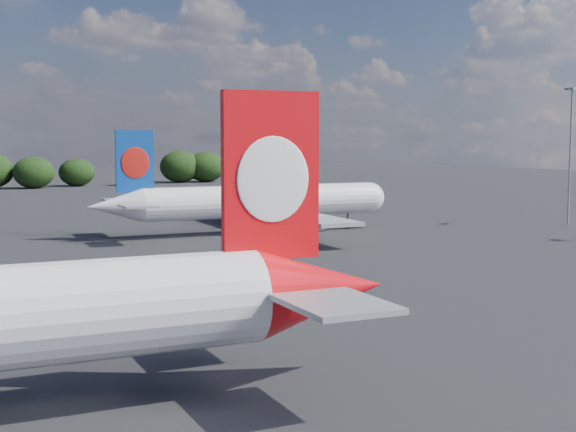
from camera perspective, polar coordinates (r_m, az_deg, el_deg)
china_southern_airliner at (r=105.99m, az=-2.54°, el=0.97°), size 41.65×39.68×13.58m
floodlight_mast_near at (r=123.43m, az=19.47°, el=5.45°), size 1.60×1.60×19.82m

